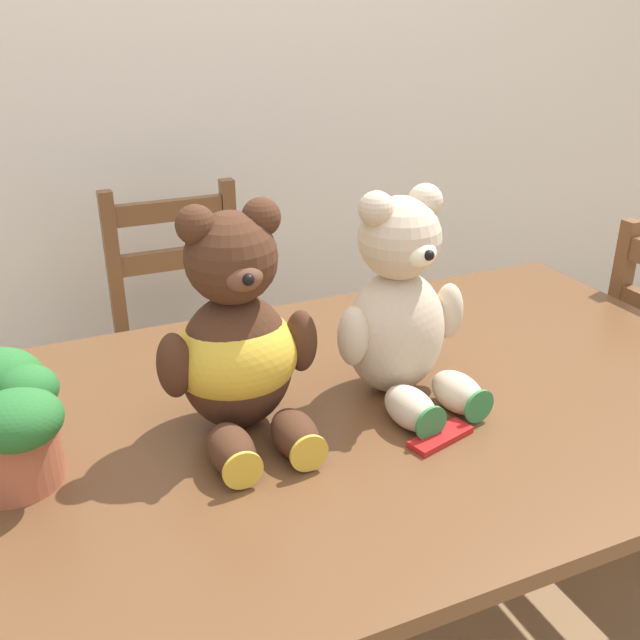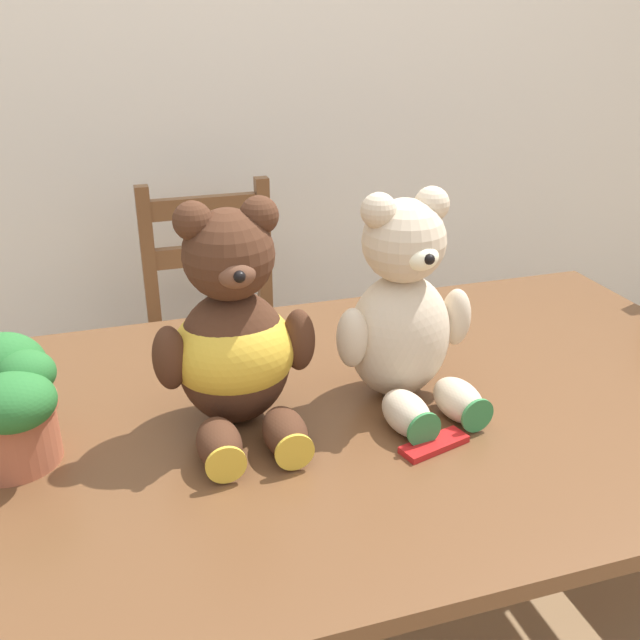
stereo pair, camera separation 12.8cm
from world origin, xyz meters
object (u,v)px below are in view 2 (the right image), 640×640
teddy_bear_left (234,340)px  teddy_bear_right (404,314)px  wooden_chair_behind (220,350)px  potted_plant (3,399)px  chocolate_bar (434,444)px

teddy_bear_left → teddy_bear_right: teddy_bear_left is taller
wooden_chair_behind → teddy_bear_right: teddy_bear_right is taller
potted_plant → wooden_chair_behind: bearing=60.0°
teddy_bear_left → potted_plant: (-0.38, -0.01, -0.05)m
teddy_bear_left → teddy_bear_right: 0.32m
teddy_bear_left → chocolate_bar: (0.30, -0.19, -0.16)m
wooden_chair_behind → chocolate_bar: wooden_chair_behind is taller
teddy_bear_left → potted_plant: 0.38m
wooden_chair_behind → teddy_bear_left: (-0.10, -0.82, 0.43)m
teddy_bear_left → chocolate_bar: 0.39m
potted_plant → chocolate_bar: potted_plant is taller
wooden_chair_behind → teddy_bear_right: size_ratio=2.33×
potted_plant → chocolate_bar: (0.68, -0.18, -0.11)m
wooden_chair_behind → chocolate_bar: (0.21, -1.00, 0.27)m
wooden_chair_behind → teddy_bear_left: bearing=83.3°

